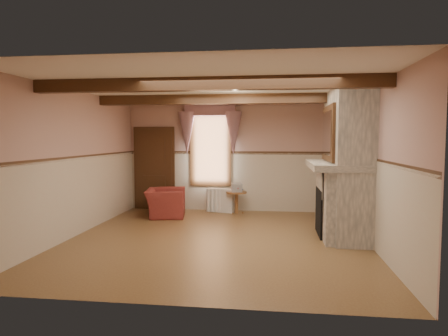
# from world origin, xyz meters

# --- Properties ---
(floor) EXTENTS (5.50, 6.00, 0.01)m
(floor) POSITION_xyz_m (0.00, 0.00, 0.00)
(floor) COLOR brown
(floor) RESTS_ON ground
(ceiling) EXTENTS (5.50, 6.00, 0.01)m
(ceiling) POSITION_xyz_m (0.00, 0.00, 2.80)
(ceiling) COLOR silver
(ceiling) RESTS_ON wall_back
(wall_back) EXTENTS (5.50, 0.02, 2.80)m
(wall_back) POSITION_xyz_m (0.00, 3.00, 1.40)
(wall_back) COLOR tan
(wall_back) RESTS_ON floor
(wall_front) EXTENTS (5.50, 0.02, 2.80)m
(wall_front) POSITION_xyz_m (0.00, -3.00, 1.40)
(wall_front) COLOR tan
(wall_front) RESTS_ON floor
(wall_left) EXTENTS (0.02, 6.00, 2.80)m
(wall_left) POSITION_xyz_m (-2.75, 0.00, 1.40)
(wall_left) COLOR tan
(wall_left) RESTS_ON floor
(wall_right) EXTENTS (0.02, 6.00, 2.80)m
(wall_right) POSITION_xyz_m (2.75, 0.00, 1.40)
(wall_right) COLOR tan
(wall_right) RESTS_ON floor
(wainscot) EXTENTS (5.50, 6.00, 1.50)m
(wainscot) POSITION_xyz_m (0.00, 0.00, 0.75)
(wainscot) COLOR #BFB49A
(wainscot) RESTS_ON floor
(chair_rail) EXTENTS (5.50, 6.00, 0.08)m
(chair_rail) POSITION_xyz_m (0.00, 0.00, 1.50)
(chair_rail) COLOR black
(chair_rail) RESTS_ON wainscot
(firebox) EXTENTS (0.20, 0.95, 0.90)m
(firebox) POSITION_xyz_m (2.00, 0.60, 0.45)
(firebox) COLOR black
(firebox) RESTS_ON floor
(armchair) EXTENTS (1.05, 1.16, 0.66)m
(armchair) POSITION_xyz_m (-1.54, 1.98, 0.33)
(armchair) COLOR maroon
(armchair) RESTS_ON floor
(side_table) EXTENTS (0.58, 0.58, 0.55)m
(side_table) POSITION_xyz_m (0.12, 2.57, 0.28)
(side_table) COLOR brown
(side_table) RESTS_ON floor
(book_stack) EXTENTS (0.31, 0.36, 0.20)m
(book_stack) POSITION_xyz_m (0.12, 2.58, 0.65)
(book_stack) COLOR #B7AD8C
(book_stack) RESTS_ON side_table
(radiator) EXTENTS (0.72, 0.34, 0.60)m
(radiator) POSITION_xyz_m (-0.31, 2.70, 0.30)
(radiator) COLOR silver
(radiator) RESTS_ON floor
(bowl) EXTENTS (0.38, 0.38, 0.09)m
(bowl) POSITION_xyz_m (2.24, 0.83, 1.47)
(bowl) COLOR brown
(bowl) RESTS_ON mantel
(mantel_clock) EXTENTS (0.14, 0.24, 0.20)m
(mantel_clock) POSITION_xyz_m (2.24, 1.40, 1.52)
(mantel_clock) COLOR black
(mantel_clock) RESTS_ON mantel
(oil_lamp) EXTENTS (0.11, 0.11, 0.28)m
(oil_lamp) POSITION_xyz_m (2.24, 1.08, 1.56)
(oil_lamp) COLOR orange
(oil_lamp) RESTS_ON mantel
(candle_red) EXTENTS (0.06, 0.06, 0.16)m
(candle_red) POSITION_xyz_m (2.24, 0.11, 1.50)
(candle_red) COLOR #A11E13
(candle_red) RESTS_ON mantel
(jar_yellow) EXTENTS (0.06, 0.06, 0.12)m
(jar_yellow) POSITION_xyz_m (2.24, 0.42, 1.48)
(jar_yellow) COLOR gold
(jar_yellow) RESTS_ON mantel
(fireplace) EXTENTS (0.85, 2.00, 2.80)m
(fireplace) POSITION_xyz_m (2.42, 0.60, 1.40)
(fireplace) COLOR gray
(fireplace) RESTS_ON floor
(mantel) EXTENTS (1.05, 2.05, 0.12)m
(mantel) POSITION_xyz_m (2.24, 0.60, 1.36)
(mantel) COLOR gray
(mantel) RESTS_ON fireplace
(overmantel_mirror) EXTENTS (0.06, 1.44, 1.04)m
(overmantel_mirror) POSITION_xyz_m (2.06, 0.60, 1.97)
(overmantel_mirror) COLOR silver
(overmantel_mirror) RESTS_ON fireplace
(door) EXTENTS (1.10, 0.10, 2.10)m
(door) POSITION_xyz_m (-2.10, 2.94, 1.05)
(door) COLOR black
(door) RESTS_ON floor
(window) EXTENTS (1.06, 0.08, 2.02)m
(window) POSITION_xyz_m (-0.60, 2.97, 1.65)
(window) COLOR white
(window) RESTS_ON wall_back
(window_drapes) EXTENTS (1.30, 0.14, 1.40)m
(window_drapes) POSITION_xyz_m (-0.60, 2.88, 2.25)
(window_drapes) COLOR gray
(window_drapes) RESTS_ON wall_back
(ceiling_beam_front) EXTENTS (5.50, 0.18, 0.20)m
(ceiling_beam_front) POSITION_xyz_m (0.00, -1.20, 2.70)
(ceiling_beam_front) COLOR black
(ceiling_beam_front) RESTS_ON ceiling
(ceiling_beam_back) EXTENTS (5.50, 0.18, 0.20)m
(ceiling_beam_back) POSITION_xyz_m (0.00, 1.20, 2.70)
(ceiling_beam_back) COLOR black
(ceiling_beam_back) RESTS_ON ceiling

